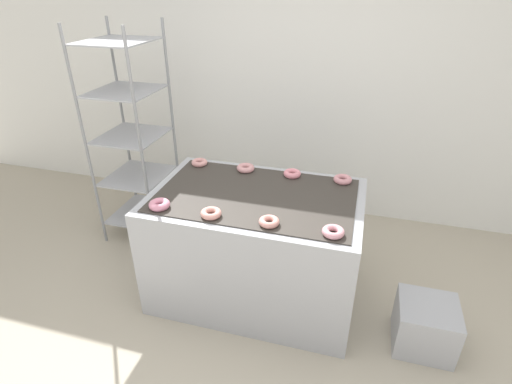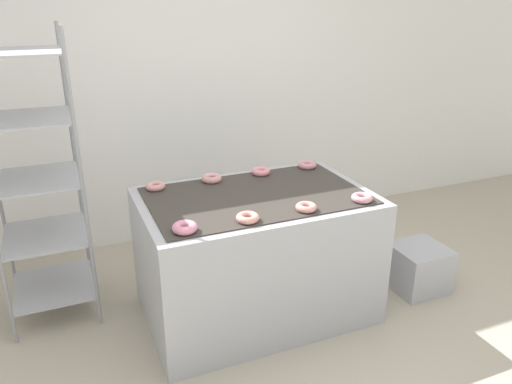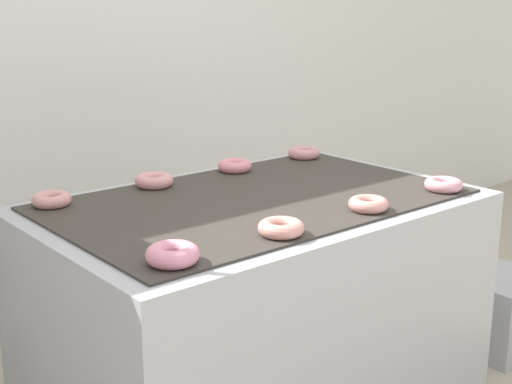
# 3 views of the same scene
# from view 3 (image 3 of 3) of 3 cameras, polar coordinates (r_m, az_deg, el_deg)

# --- Properties ---
(wall_back) EXTENTS (8.00, 0.05, 2.80)m
(wall_back) POSITION_cam_3_polar(r_m,az_deg,el_deg) (3.47, -15.47, 13.22)
(wall_back) COLOR white
(wall_back) RESTS_ON ground_plane
(fryer_machine) EXTENTS (1.45, 0.94, 0.85)m
(fryer_machine) POSITION_cam_3_polar(r_m,az_deg,el_deg) (2.50, 0.01, -9.90)
(fryer_machine) COLOR #A8AAB2
(fryer_machine) RESTS_ON ground_plane
(glaze_bin) EXTENTS (0.37, 0.36, 0.33)m
(glaze_bin) POSITION_cam_3_polar(r_m,az_deg,el_deg) (3.34, 18.58, -8.97)
(glaze_bin) COLOR #A8AAB2
(glaze_bin) RESTS_ON ground_plane
(donut_near_left) EXTENTS (0.14, 0.14, 0.05)m
(donut_near_left) POSITION_cam_3_polar(r_m,az_deg,el_deg) (1.78, -6.69, -4.99)
(donut_near_left) COLOR pink
(donut_near_left) RESTS_ON fryer_machine
(donut_near_midleft) EXTENTS (0.13, 0.13, 0.04)m
(donut_near_midleft) POSITION_cam_3_polar(r_m,az_deg,el_deg) (1.98, 2.02, -2.88)
(donut_near_midleft) COLOR #DE968A
(donut_near_midleft) RESTS_ON fryer_machine
(donut_near_midright) EXTENTS (0.12, 0.12, 0.04)m
(donut_near_midright) POSITION_cam_3_polar(r_m,az_deg,el_deg) (2.24, 8.98, -0.96)
(donut_near_midright) COLOR #DA9288
(donut_near_midright) RESTS_ON fryer_machine
(donut_near_right) EXTENTS (0.13, 0.13, 0.04)m
(donut_near_right) POSITION_cam_3_polar(r_m,az_deg,el_deg) (2.53, 14.77, 0.58)
(donut_near_right) COLOR pink
(donut_near_right) RESTS_ON fryer_machine
(donut_far_left) EXTENTS (0.12, 0.12, 0.04)m
(donut_far_left) POSITION_cam_3_polar(r_m,az_deg,el_deg) (2.35, -16.04, -0.58)
(donut_far_left) COLOR #D89390
(donut_far_left) RESTS_ON fryer_machine
(donut_far_midleft) EXTENTS (0.13, 0.13, 0.04)m
(donut_far_midleft) POSITION_cam_3_polar(r_m,az_deg,el_deg) (2.52, -8.14, 0.92)
(donut_far_midleft) COLOR #D79496
(donut_far_midleft) RESTS_ON fryer_machine
(donut_far_midright) EXTENTS (0.13, 0.13, 0.04)m
(donut_far_midright) POSITION_cam_3_polar(r_m,az_deg,el_deg) (2.72, -1.72, 2.11)
(donut_far_midright) COLOR pink
(donut_far_midright) RESTS_ON fryer_machine
(donut_far_right) EXTENTS (0.13, 0.13, 0.04)m
(donut_far_right) POSITION_cam_3_polar(r_m,az_deg,el_deg) (2.96, 3.85, 3.15)
(donut_far_right) COLOR #D08991
(donut_far_right) RESTS_ON fryer_machine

